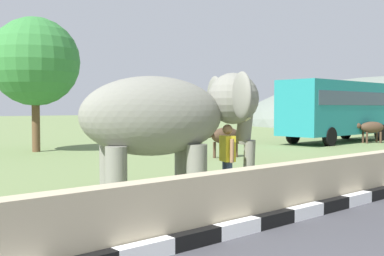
% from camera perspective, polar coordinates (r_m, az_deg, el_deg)
% --- Properties ---
extents(striped_curb, '(16.20, 0.20, 0.24)m').
position_cam_1_polar(striped_curb, '(6.74, -2.61, -14.01)').
color(striped_curb, white).
rests_on(striped_curb, ground_plane).
extents(barrier_parapet, '(28.00, 0.36, 1.00)m').
position_cam_1_polar(barrier_parapet, '(8.46, 8.77, -7.98)').
color(barrier_parapet, tan).
rests_on(barrier_parapet, ground_plane).
extents(elephant, '(4.04, 3.19, 2.82)m').
position_cam_1_polar(elephant, '(10.13, -2.82, 1.28)').
color(elephant, slate).
rests_on(elephant, ground_plane).
extents(person_handler, '(0.37, 0.61, 1.66)m').
position_cam_1_polar(person_handler, '(10.64, 4.32, -3.49)').
color(person_handler, navy).
rests_on(person_handler, ground_plane).
extents(bus_teal, '(9.15, 2.82, 3.50)m').
position_cam_1_polar(bus_teal, '(28.77, 17.41, 2.49)').
color(bus_teal, teal).
rests_on(bus_teal, ground_plane).
extents(cow_near, '(1.88, 0.61, 1.23)m').
position_cam_1_polar(cow_near, '(19.01, 4.00, -1.01)').
color(cow_near, '#473323').
rests_on(cow_near, ground_plane).
extents(cow_mid, '(1.88, 1.22, 1.23)m').
position_cam_1_polar(cow_mid, '(28.68, 20.95, 0.02)').
color(cow_mid, '#473323').
rests_on(cow_mid, ground_plane).
extents(tree_distant, '(4.03, 4.03, 6.14)m').
position_cam_1_polar(tree_distant, '(22.73, -18.54, 7.62)').
color(tree_distant, brown).
rests_on(tree_distant, ground_plane).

